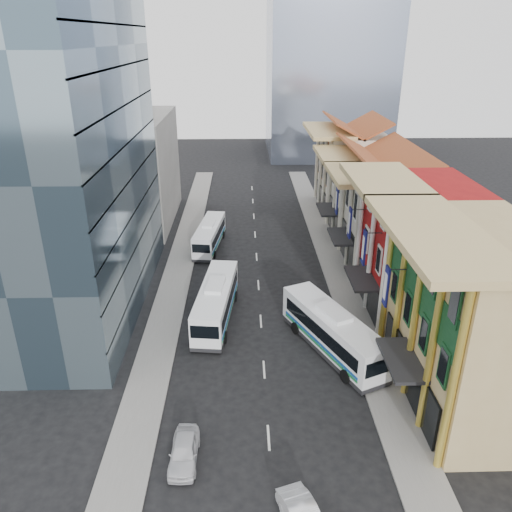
{
  "coord_description": "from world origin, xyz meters",
  "views": [
    {
      "loc": [
        -1.42,
        -23.05,
        23.24
      ],
      "look_at": [
        -0.33,
        18.86,
        4.62
      ],
      "focal_mm": 35.0,
      "sensor_mm": 36.0,
      "label": 1
    }
  ],
  "objects_px": {
    "bus_right": "(333,331)",
    "shophouse_tan": "(478,320)",
    "bus_left_near": "(216,301)",
    "sedan_left": "(184,451)",
    "office_tower": "(55,143)",
    "bus_left_far": "(209,235)"
  },
  "relations": [
    {
      "from": "bus_left_near",
      "to": "shophouse_tan",
      "type": "bearing_deg",
      "value": -24.02
    },
    {
      "from": "shophouse_tan",
      "to": "sedan_left",
      "type": "bearing_deg",
      "value": -163.43
    },
    {
      "from": "bus_left_far",
      "to": "bus_right",
      "type": "relative_size",
      "value": 0.85
    },
    {
      "from": "shophouse_tan",
      "to": "bus_right",
      "type": "relative_size",
      "value": 1.21
    },
    {
      "from": "bus_left_near",
      "to": "bus_right",
      "type": "relative_size",
      "value": 0.96
    },
    {
      "from": "bus_left_near",
      "to": "office_tower",
      "type": "bearing_deg",
      "value": 171.37
    },
    {
      "from": "bus_right",
      "to": "sedan_left",
      "type": "relative_size",
      "value": 2.83
    },
    {
      "from": "office_tower",
      "to": "bus_left_near",
      "type": "bearing_deg",
      "value": -14.97
    },
    {
      "from": "bus_left_near",
      "to": "sedan_left",
      "type": "bearing_deg",
      "value": -87.75
    },
    {
      "from": "sedan_left",
      "to": "shophouse_tan",
      "type": "bearing_deg",
      "value": 17.57
    },
    {
      "from": "bus_right",
      "to": "sedan_left",
      "type": "xyz_separation_m",
      "value": [
        -10.6,
        -11.01,
        -1.16
      ]
    },
    {
      "from": "bus_left_near",
      "to": "bus_right",
      "type": "height_order",
      "value": "bus_right"
    },
    {
      "from": "office_tower",
      "to": "bus_right",
      "type": "distance_m",
      "value": 27.46
    },
    {
      "from": "sedan_left",
      "to": "bus_left_far",
      "type": "bearing_deg",
      "value": 91.7
    },
    {
      "from": "shophouse_tan",
      "to": "bus_right",
      "type": "height_order",
      "value": "shophouse_tan"
    },
    {
      "from": "office_tower",
      "to": "bus_left_near",
      "type": "height_order",
      "value": "office_tower"
    },
    {
      "from": "shophouse_tan",
      "to": "bus_right",
      "type": "xyz_separation_m",
      "value": [
        -8.5,
        5.33,
        -4.14
      ]
    },
    {
      "from": "bus_right",
      "to": "shophouse_tan",
      "type": "bearing_deg",
      "value": -56.35
    },
    {
      "from": "office_tower",
      "to": "sedan_left",
      "type": "height_order",
      "value": "office_tower"
    },
    {
      "from": "bus_left_far",
      "to": "sedan_left",
      "type": "xyz_separation_m",
      "value": [
        0.4,
        -32.73,
        -0.89
      ]
    },
    {
      "from": "office_tower",
      "to": "sedan_left",
      "type": "distance_m",
      "value": 27.09
    },
    {
      "from": "bus_left_near",
      "to": "sedan_left",
      "type": "relative_size",
      "value": 2.73
    }
  ]
}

